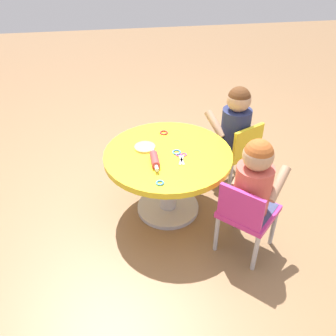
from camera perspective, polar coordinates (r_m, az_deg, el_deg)
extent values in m
plane|color=olive|center=(2.62, 0.00, -6.44)|extent=(10.00, 10.00, 0.00)
cylinder|color=silver|center=(2.61, 0.00, -6.19)|extent=(0.44, 0.44, 0.03)
cylinder|color=silver|center=(2.48, 0.00, -2.64)|extent=(0.12, 0.12, 0.44)
cylinder|color=yellow|center=(2.34, 0.00, 2.00)|extent=(0.84, 0.84, 0.04)
cylinder|color=#B7B7BC|center=(2.38, 16.35, -8.97)|extent=(0.03, 0.03, 0.28)
cylinder|color=#B7B7BC|center=(2.44, 10.77, -6.62)|extent=(0.03, 0.03, 0.28)
cylinder|color=#B7B7BC|center=(2.21, 13.67, -12.91)|extent=(0.03, 0.03, 0.28)
cylinder|color=#B7B7BC|center=(2.27, 7.69, -10.22)|extent=(0.03, 0.03, 0.28)
cube|color=#CC338C|center=(2.21, 12.63, -6.71)|extent=(0.42, 0.42, 0.04)
cube|color=#CC338C|center=(2.03, 11.42, -6.13)|extent=(0.21, 0.21, 0.22)
cube|color=#3F4772|center=(2.21, 12.64, -6.67)|extent=(0.38, 0.38, 0.04)
cylinder|color=#D8594C|center=(2.10, 13.23, -3.23)|extent=(0.21, 0.21, 0.30)
sphere|color=tan|center=(1.97, 14.10, 1.91)|extent=(0.17, 0.17, 0.17)
sphere|color=#B25926|center=(1.97, 14.16, 2.22)|extent=(0.16, 0.16, 0.16)
cylinder|color=tan|center=(2.14, 17.10, -2.42)|extent=(0.19, 0.19, 0.17)
cylinder|color=tan|center=(2.20, 11.87, -0.37)|extent=(0.19, 0.19, 0.17)
cylinder|color=#B7B7BC|center=(3.00, 10.04, 2.36)|extent=(0.03, 0.03, 0.28)
cylinder|color=#B7B7BC|center=(2.85, 6.24, 0.75)|extent=(0.03, 0.03, 0.28)
cylinder|color=#B7B7BC|center=(2.86, 13.58, 0.00)|extent=(0.03, 0.03, 0.28)
cylinder|color=#B7B7BC|center=(2.70, 9.78, -1.84)|extent=(0.03, 0.03, 0.28)
cube|color=yellow|center=(2.76, 10.25, 3.06)|extent=(0.40, 0.40, 0.04)
cube|color=yellow|center=(2.62, 12.56, 4.10)|extent=(0.14, 0.25, 0.22)
cube|color=#3F4772|center=(2.76, 10.25, 3.09)|extent=(0.37, 0.36, 0.04)
cylinder|color=navy|center=(2.68, 10.63, 6.16)|extent=(0.21, 0.21, 0.30)
sphere|color=tan|center=(2.57, 11.18, 10.56)|extent=(0.17, 0.17, 0.17)
sphere|color=#593319|center=(2.57, 11.21, 10.81)|extent=(0.16, 0.16, 0.16)
cylinder|color=tan|center=(2.80, 10.90, 8.04)|extent=(0.22, 0.14, 0.17)
cylinder|color=tan|center=(2.66, 7.47, 6.87)|extent=(0.22, 0.14, 0.17)
cylinder|color=#D83F3F|center=(2.22, -2.11, 1.37)|extent=(0.14, 0.05, 0.05)
cylinder|color=white|center=(2.15, -1.81, 0.00)|extent=(0.05, 0.02, 0.02)
cylinder|color=white|center=(2.30, -2.40, 2.65)|extent=(0.05, 0.02, 0.02)
cube|color=silver|center=(2.26, 2.15, 1.29)|extent=(0.11, 0.02, 0.01)
cube|color=silver|center=(2.26, 2.15, 1.29)|extent=(0.11, 0.05, 0.01)
torus|color=#D83F99|center=(2.31, 1.65, 2.12)|extent=(0.04, 0.04, 0.01)
torus|color=#D83F99|center=(2.31, 2.55, 2.12)|extent=(0.04, 0.04, 0.01)
cylinder|color=#F2CC72|center=(2.38, -3.69, 3.32)|extent=(0.14, 0.14, 0.01)
torus|color=#3F99D8|center=(2.33, 1.38, 2.53)|extent=(0.06, 0.06, 0.01)
torus|color=#3F99D8|center=(2.07, -1.28, -2.36)|extent=(0.05, 0.05, 0.01)
torus|color=red|center=(2.55, -0.67, 5.64)|extent=(0.06, 0.06, 0.01)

